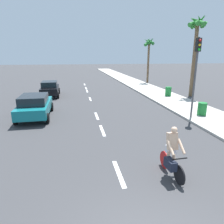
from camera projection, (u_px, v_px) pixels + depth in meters
ground_plane at (88, 93)px, 23.14m from camera, size 160.00×160.00×0.00m
sidewalk_strip at (146, 88)px, 26.31m from camera, size 3.60×80.00×0.14m
lane_stripe_1 at (119, 173)px, 7.46m from camera, size 0.16×1.80×0.01m
lane_stripe_2 at (102, 130)px, 11.72m from camera, size 0.16×1.80×0.01m
lane_stripe_3 at (97, 116)px, 14.53m from camera, size 0.16×1.80×0.01m
lane_stripe_4 at (90, 99)px, 20.19m from camera, size 0.16×1.80×0.01m
lane_stripe_5 at (87, 91)px, 24.65m from camera, size 0.16×1.80×0.01m
lane_stripe_6 at (86, 88)px, 26.83m from camera, size 0.16×1.80×0.01m
lane_stripe_7 at (85, 84)px, 30.29m from camera, size 0.16×1.80×0.01m
cyclist at (172, 155)px, 7.09m from camera, size 0.64×1.71×1.82m
parked_car_teal at (35, 105)px, 14.03m from camera, size 2.13×4.54×1.57m
parked_car_black at (50, 88)px, 21.37m from camera, size 1.97×4.07×1.57m
palm_tree_mid at (197, 33)px, 19.96m from camera, size 1.92×2.01×8.00m
palm_tree_far at (149, 46)px, 30.33m from camera, size 1.79×1.89×6.90m
traffic_signal at (196, 64)px, 12.82m from camera, size 0.28×0.33×5.20m
trash_bin_near at (202, 109)px, 14.21m from camera, size 0.60×0.60×0.86m
trash_bin_far at (168, 91)px, 20.91m from camera, size 0.60×0.60×0.91m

